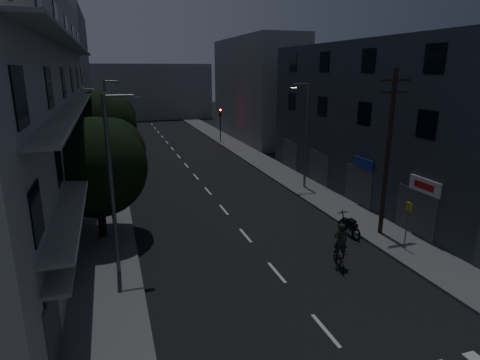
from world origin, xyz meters
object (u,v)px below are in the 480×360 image
motorcycle (349,227)px  cyclist (340,253)px  utility_pole (388,151)px  bus_stop_sign (408,217)px

motorcycle → cyclist: size_ratio=0.93×
utility_pole → cyclist: bearing=-148.1°
utility_pole → bus_stop_sign: utility_pole is taller
bus_stop_sign → motorcycle: 3.38m
motorcycle → cyclist: cyclist is taller
bus_stop_sign → motorcycle: bus_stop_sign is taller
utility_pole → cyclist: 6.51m
utility_pole → bus_stop_sign: (-0.17, -2.20, -2.98)m
bus_stop_sign → motorcycle: (-1.55, 2.67, -1.36)m
utility_pole → motorcycle: (-1.73, 0.47, -4.34)m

